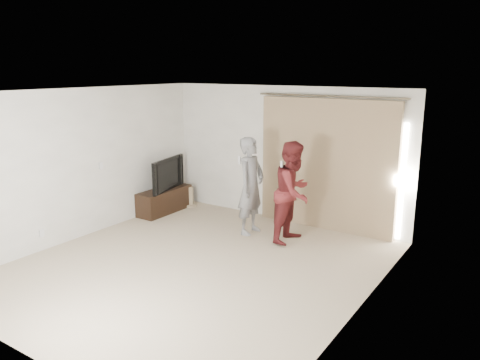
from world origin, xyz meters
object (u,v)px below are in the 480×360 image
at_px(tv, 164,174).
at_px(person_woman, 293,192).
at_px(person_man, 251,186).
at_px(tv_console, 165,200).

bearing_deg(tv, person_woman, -102.12).
height_order(tv, person_man, person_man).
height_order(tv_console, tv, tv).
bearing_deg(person_woman, person_man, -176.28).
xyz_separation_m(tv, person_woman, (2.98, -0.03, 0.06)).
distance_m(person_man, person_woman, 0.82).
relative_size(tv_console, person_man, 0.72).
bearing_deg(tv, tv_console, -0.00).
bearing_deg(tv_console, person_man, -2.10).
relative_size(person_man, person_woman, 1.00).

